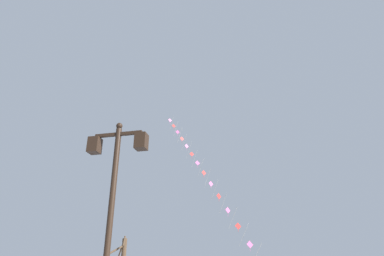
# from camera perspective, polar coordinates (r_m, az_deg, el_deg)

# --- Properties ---
(twin_lantern_lamp_post) EXTENTS (1.52, 0.28, 5.26)m
(twin_lantern_lamp_post) POSITION_cam_1_polar(r_m,az_deg,el_deg) (8.11, -13.31, -9.67)
(twin_lantern_lamp_post) COLOR black
(twin_lantern_lamp_post) RESTS_ON ground_plane
(kite_train) EXTENTS (10.43, 13.92, 17.63)m
(kite_train) POSITION_cam_1_polar(r_m,az_deg,el_deg) (26.54, 2.06, -7.74)
(kite_train) COLOR brown
(kite_train) RESTS_ON ground_plane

